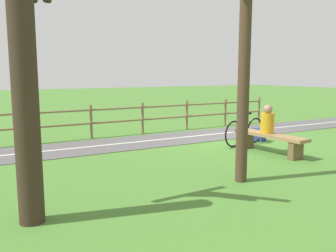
{
  "coord_description": "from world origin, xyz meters",
  "views": [
    {
      "loc": [
        -8.13,
        7.2,
        1.99
      ],
      "look_at": [
        -1.3,
        3.11,
        0.83
      ],
      "focal_mm": 38.23,
      "sensor_mm": 36.0,
      "label": 1
    }
  ],
  "objects_px": {
    "person_seated": "(267,121)",
    "bicycle": "(245,131)",
    "tree_far_left": "(27,88)",
    "tree_near_bench": "(244,68)",
    "backpack": "(259,135)",
    "bench": "(270,139)"
  },
  "relations": [
    {
      "from": "backpack",
      "to": "tree_far_left",
      "type": "xyz_separation_m",
      "value": [
        -2.68,
        6.91,
        1.63
      ]
    },
    {
      "from": "bicycle",
      "to": "backpack",
      "type": "distance_m",
      "value": 0.83
    },
    {
      "from": "bench",
      "to": "tree_far_left",
      "type": "distance_m",
      "value": 6.24
    },
    {
      "from": "bench",
      "to": "tree_far_left",
      "type": "height_order",
      "value": "tree_far_left"
    },
    {
      "from": "bench",
      "to": "tree_near_bench",
      "type": "xyz_separation_m",
      "value": [
        -1.43,
        2.25,
        1.74
      ]
    },
    {
      "from": "backpack",
      "to": "tree_far_left",
      "type": "height_order",
      "value": "tree_far_left"
    },
    {
      "from": "tree_near_bench",
      "to": "bicycle",
      "type": "bearing_deg",
      "value": -43.85
    },
    {
      "from": "bicycle",
      "to": "tree_near_bench",
      "type": "distance_m",
      "value": 3.94
    },
    {
      "from": "person_seated",
      "to": "bicycle",
      "type": "bearing_deg",
      "value": -14.93
    },
    {
      "from": "person_seated",
      "to": "bicycle",
      "type": "xyz_separation_m",
      "value": [
        1.03,
        -0.22,
        -0.43
      ]
    },
    {
      "from": "person_seated",
      "to": "tree_far_left",
      "type": "distance_m",
      "value": 6.17
    },
    {
      "from": "bicycle",
      "to": "backpack",
      "type": "relative_size",
      "value": 4.46
    },
    {
      "from": "bicycle",
      "to": "tree_near_bench",
      "type": "relative_size",
      "value": 0.37
    },
    {
      "from": "person_seated",
      "to": "backpack",
      "type": "bearing_deg",
      "value": -41.93
    },
    {
      "from": "bench",
      "to": "backpack",
      "type": "xyz_separation_m",
      "value": [
        1.34,
        -0.99,
        -0.17
      ]
    },
    {
      "from": "tree_far_left",
      "to": "person_seated",
      "type": "bearing_deg",
      "value": -76.34
    },
    {
      "from": "tree_near_bench",
      "to": "tree_far_left",
      "type": "bearing_deg",
      "value": 88.58
    },
    {
      "from": "tree_near_bench",
      "to": "backpack",
      "type": "bearing_deg",
      "value": -49.51
    },
    {
      "from": "bench",
      "to": "backpack",
      "type": "relative_size",
      "value": 5.52
    },
    {
      "from": "tree_far_left",
      "to": "tree_near_bench",
      "type": "bearing_deg",
      "value": -91.42
    },
    {
      "from": "tree_far_left",
      "to": "backpack",
      "type": "bearing_deg",
      "value": -68.81
    },
    {
      "from": "bicycle",
      "to": "bench",
      "type": "bearing_deg",
      "value": 69.47
    }
  ]
}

